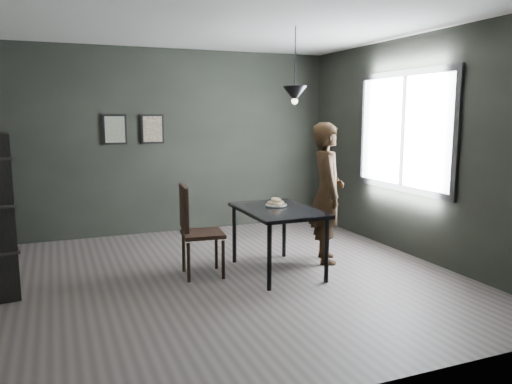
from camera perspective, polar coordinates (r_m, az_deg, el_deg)
name	(u,v)px	position (r m, az deg, el deg)	size (l,w,h in m)	color
ground	(229,278)	(5.70, -3.11, -9.75)	(5.00, 5.00, 0.00)	#3B3533
back_wall	(175,142)	(7.82, -9.21, 5.69)	(5.00, 0.10, 2.80)	black
ceiling	(227,19)	(5.49, -3.37, 19.13)	(5.00, 5.00, 0.02)	silver
window_assembly	(403,131)	(6.79, 16.45, 6.66)	(0.04, 1.96, 1.56)	white
cafe_table	(278,215)	(5.75, 2.50, -2.67)	(0.80, 1.20, 0.75)	black
white_plate	(276,206)	(5.88, 2.32, -1.56)	(0.23, 0.23, 0.01)	silver
donut_pile	(276,202)	(5.87, 2.32, -1.19)	(0.21, 0.20, 0.09)	beige
woman	(327,193)	(6.20, 8.12, -0.10)	(0.63, 0.41, 1.72)	black
wood_chair	(194,225)	(5.65, -7.07, -3.75)	(0.50, 0.50, 1.04)	black
pendant_lamp	(295,94)	(5.83, 4.45, 11.11)	(0.28, 0.28, 0.86)	black
framed_print_left	(115,129)	(7.63, -15.84, 6.89)	(0.34, 0.04, 0.44)	black
framed_print_right	(152,129)	(7.71, -11.75, 7.06)	(0.34, 0.04, 0.44)	black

